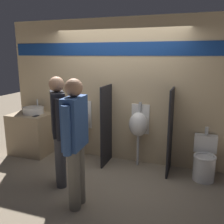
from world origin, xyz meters
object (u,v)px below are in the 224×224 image
(sink_basin, at_px, (33,110))
(urinal_far, at_px, (139,124))
(urinal_near_counter, at_px, (81,119))
(toilet, at_px, (204,161))
(cell_phone, at_px, (36,116))
(person_in_vest, at_px, (75,139))
(person_with_lanyard, at_px, (59,127))

(sink_basin, bearing_deg, urinal_far, 2.69)
(urinal_near_counter, bearing_deg, toilet, -3.58)
(sink_basin, bearing_deg, cell_phone, -44.21)
(sink_basin, distance_m, urinal_near_counter, 1.05)
(person_in_vest, bearing_deg, urinal_far, -21.12)
(sink_basin, distance_m, urinal_far, 2.22)
(sink_basin, height_order, person_in_vest, person_in_vest)
(sink_basin, xyz_separation_m, person_with_lanyard, (1.22, -1.02, 0.04))
(toilet, bearing_deg, sink_basin, 179.27)
(sink_basin, relative_size, person_in_vest, 0.24)
(sink_basin, relative_size, person_with_lanyard, 0.25)
(cell_phone, relative_size, person_with_lanyard, 0.08)
(toilet, xyz_separation_m, person_with_lanyard, (-2.16, -0.98, 0.65))
(cell_phone, relative_size, toilet, 0.16)
(sink_basin, relative_size, toilet, 0.50)
(urinal_near_counter, height_order, urinal_far, same)
(urinal_far, bearing_deg, person_with_lanyard, -131.32)
(person_in_vest, relative_size, person_with_lanyard, 1.01)
(toilet, bearing_deg, person_with_lanyard, -155.64)
(sink_basin, height_order, toilet, sink_basin)
(sink_basin, distance_m, cell_phone, 0.27)
(cell_phone, height_order, urinal_near_counter, urinal_near_counter)
(sink_basin, distance_m, toilet, 3.44)
(toilet, relative_size, person_in_vest, 0.48)
(urinal_near_counter, xyz_separation_m, person_in_vest, (0.70, -1.55, 0.18))
(cell_phone, xyz_separation_m, urinal_far, (2.02, 0.29, -0.06))
(urinal_near_counter, xyz_separation_m, person_with_lanyard, (0.18, -1.13, 0.16))
(urinal_near_counter, xyz_separation_m, toilet, (2.35, -0.15, -0.49))
(sink_basin, xyz_separation_m, urinal_far, (2.21, 0.10, -0.12))
(urinal_far, height_order, toilet, urinal_far)
(sink_basin, bearing_deg, urinal_near_counter, 5.71)
(cell_phone, xyz_separation_m, person_in_vest, (1.54, -1.27, 0.12))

